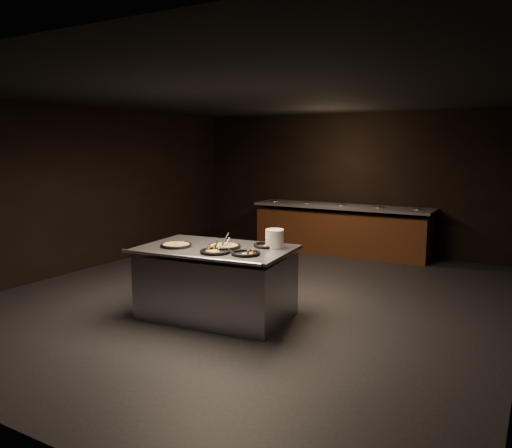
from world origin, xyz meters
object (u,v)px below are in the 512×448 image
object	(u,v)px
pan_veggie_whole	(176,245)
serving_counter	(217,283)
pan_cheese_whole	(224,246)
plate_stack	(275,239)

from	to	relation	value
pan_veggie_whole	serving_counter	bearing A→B (deg)	26.04
pan_veggie_whole	pan_cheese_whole	distance (m)	0.63
serving_counter	pan_veggie_whole	xyz separation A→B (m)	(-0.47, -0.23, 0.50)
plate_stack	pan_cheese_whole	xyz separation A→B (m)	(-0.56, -0.32, -0.10)
serving_counter	plate_stack	distance (m)	0.96
serving_counter	pan_veggie_whole	distance (m)	0.72
serving_counter	plate_stack	world-z (taller)	plate_stack
serving_counter	plate_stack	bearing A→B (deg)	21.38
serving_counter	pan_cheese_whole	bearing A→B (deg)	5.13
serving_counter	pan_cheese_whole	size ratio (longest dim) A/B	4.75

